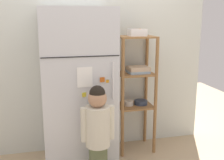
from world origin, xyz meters
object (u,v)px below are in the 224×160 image
at_px(refrigerator, 78,89).
at_px(pantry_shelf_unit, 136,83).
at_px(child_standing, 98,126).
at_px(fruit_bin, 138,33).

distance_m(refrigerator, pantry_shelf_unit, 0.68).
bearing_deg(child_standing, pantry_shelf_unit, 47.57).
height_order(child_standing, pantry_shelf_unit, pantry_shelf_unit).
bearing_deg(fruit_bin, refrigerator, -168.17).
xyz_separation_m(pantry_shelf_unit, fruit_bin, (0.01, -0.01, 0.56)).
xyz_separation_m(child_standing, pantry_shelf_unit, (0.55, 0.60, 0.22)).
height_order(refrigerator, pantry_shelf_unit, refrigerator).
bearing_deg(pantry_shelf_unit, fruit_bin, -32.93).
distance_m(refrigerator, fruit_bin, 0.88).
relative_size(refrigerator, fruit_bin, 8.80).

